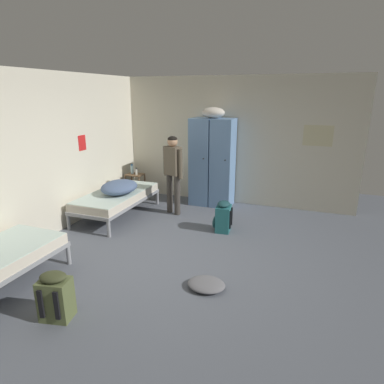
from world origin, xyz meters
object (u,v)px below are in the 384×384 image
(bedding_heap, at_px, (119,187))
(person_traveler, at_px, (173,168))
(locker_bank, at_px, (212,161))
(backpack_teal, at_px, (223,217))
(bed_left_rear, at_px, (117,197))
(clothes_pile_grey, at_px, (206,284))
(water_bottle, at_px, (132,169))
(lotion_bottle, at_px, (137,172))
(backpack_olive, at_px, (56,296))
(shelf_unit, at_px, (135,184))

(bedding_heap, bearing_deg, person_traveler, 32.83)
(locker_bank, height_order, backpack_teal, locker_bank)
(bed_left_rear, height_order, clothes_pile_grey, bed_left_rear)
(backpack_teal, distance_m, clothes_pile_grey, 1.85)
(bedding_heap, distance_m, water_bottle, 1.28)
(bed_left_rear, bearing_deg, backpack_teal, 0.33)
(locker_bank, height_order, water_bottle, locker_bank)
(bed_left_rear, relative_size, bedding_heap, 2.39)
(person_traveler, relative_size, water_bottle, 6.99)
(lotion_bottle, distance_m, backpack_teal, 2.60)
(backpack_olive, bearing_deg, person_traveler, 92.22)
(lotion_bottle, relative_size, clothes_pile_grey, 0.33)
(lotion_bottle, distance_m, clothes_pile_grey, 3.96)
(locker_bank, relative_size, clothes_pile_grey, 4.33)
(bed_left_rear, distance_m, lotion_bottle, 1.15)
(bedding_heap, bearing_deg, lotion_bottle, 103.62)
(locker_bank, relative_size, bed_left_rear, 1.09)
(bed_left_rear, relative_size, backpack_olive, 3.45)
(locker_bank, bearing_deg, water_bottle, -174.12)
(clothes_pile_grey, bearing_deg, water_bottle, 133.04)
(clothes_pile_grey, bearing_deg, bed_left_rear, 143.63)
(locker_bank, height_order, lotion_bottle, locker_bank)
(locker_bank, distance_m, lotion_bottle, 1.75)
(bedding_heap, relative_size, lotion_bottle, 5.02)
(person_traveler, relative_size, backpack_teal, 2.83)
(bedding_heap, distance_m, backpack_olive, 3.05)
(locker_bank, xyz_separation_m, backpack_olive, (-0.41, -4.26, -0.71))
(person_traveler, relative_size, clothes_pile_grey, 3.25)
(bedding_heap, bearing_deg, backpack_teal, 1.39)
(clothes_pile_grey, bearing_deg, person_traveler, 122.17)
(person_traveler, height_order, backpack_olive, person_traveler)
(locker_bank, xyz_separation_m, person_traveler, (-0.55, -0.83, -0.03))
(lotion_bottle, xyz_separation_m, backpack_olive, (1.29, -4.01, -0.38))
(water_bottle, relative_size, backpack_teal, 0.41)
(shelf_unit, bearing_deg, backpack_teal, -25.38)
(backpack_olive, bearing_deg, shelf_unit, 108.58)
(water_bottle, distance_m, lotion_bottle, 0.16)
(person_traveler, distance_m, water_bottle, 1.48)
(lotion_bottle, height_order, backpack_olive, lotion_bottle)
(locker_bank, xyz_separation_m, clothes_pile_grey, (0.92, -3.16, -0.92))
(shelf_unit, xyz_separation_m, person_traveler, (1.23, -0.62, 0.59))
(bedding_heap, height_order, lotion_bottle, bedding_heap)
(water_bottle, xyz_separation_m, lotion_bottle, (0.15, -0.06, -0.03))
(bed_left_rear, xyz_separation_m, water_bottle, (-0.33, 1.17, 0.29))
(locker_bank, distance_m, shelf_unit, 1.89)
(lotion_bottle, xyz_separation_m, clothes_pile_grey, (2.62, -2.91, -0.59))
(shelf_unit, distance_m, bed_left_rear, 1.18)
(shelf_unit, height_order, water_bottle, water_bottle)
(bedding_heap, relative_size, backpack_teal, 1.45)
(locker_bank, bearing_deg, backpack_teal, -65.16)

